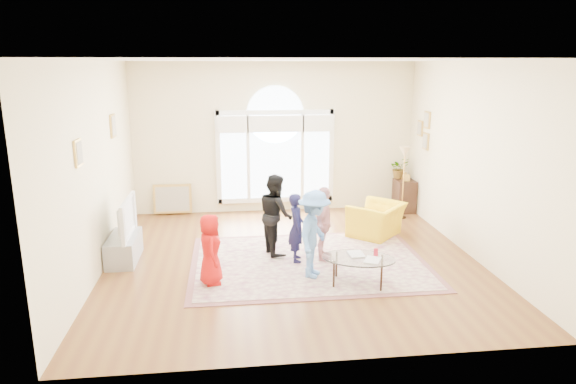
{
  "coord_description": "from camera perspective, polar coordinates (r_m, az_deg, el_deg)",
  "views": [
    {
      "loc": [
        -1.01,
        -7.88,
        3.15
      ],
      "look_at": [
        -0.04,
        0.3,
        1.08
      ],
      "focal_mm": 32.0,
      "sensor_mm": 36.0,
      "label": 1
    }
  ],
  "objects": [
    {
      "name": "child_pink",
      "position": [
        8.34,
        3.94,
        -3.52
      ],
      "size": [
        0.48,
        0.77,
        1.22
      ],
      "primitive_type": "imported",
      "rotation": [
        0.0,
        0.0,
        1.3
      ],
      "color": "#D79599",
      "rests_on": "area_rug"
    },
    {
      "name": "child_blue",
      "position": [
        7.66,
        2.92,
        -4.69
      ],
      "size": [
        0.81,
        0.99,
        1.33
      ],
      "primitive_type": "imported",
      "rotation": [
        0.0,
        0.0,
        1.14
      ],
      "color": "#598CD7",
      "rests_on": "area_rug"
    },
    {
      "name": "side_cabinet",
      "position": [
        11.46,
        12.79,
        -0.4
      ],
      "size": [
        0.4,
        0.5,
        0.7
      ],
      "primitive_type": "cube",
      "color": "black",
      "rests_on": "ground"
    },
    {
      "name": "child_red",
      "position": [
        7.53,
        -8.63,
        -6.31
      ],
      "size": [
        0.38,
        0.54,
        1.05
      ],
      "primitive_type": "imported",
      "rotation": [
        0.0,
        0.0,
        1.66
      ],
      "color": "red",
      "rests_on": "area_rug"
    },
    {
      "name": "floor_lamp",
      "position": [
        10.77,
        12.83,
        3.75
      ],
      "size": [
        0.3,
        0.3,
        1.51
      ],
      "color": "black",
      "rests_on": "ground"
    },
    {
      "name": "child_black",
      "position": [
        8.59,
        -1.38,
        -2.47
      ],
      "size": [
        0.65,
        0.76,
        1.36
      ],
      "primitive_type": "imported",
      "rotation": [
        0.0,
        0.0,
        1.81
      ],
      "color": "black",
      "rests_on": "area_rug"
    },
    {
      "name": "armchair",
      "position": [
        9.74,
        9.79,
        -3.07
      ],
      "size": [
        1.26,
        1.27,
        0.62
      ],
      "primitive_type": "imported",
      "rotation": [
        0.0,
        0.0,
        3.97
      ],
      "color": "yellow",
      "rests_on": "ground"
    },
    {
      "name": "potted_plant",
      "position": [
        11.48,
        12.25,
        2.62
      ],
      "size": [
        0.5,
        0.46,
        0.46
      ],
      "primitive_type": "imported",
      "rotation": [
        0.0,
        0.0,
        0.3
      ],
      "color": "#33722D",
      "rests_on": "plant_pedestal"
    },
    {
      "name": "rug_border",
      "position": [
        8.43,
        2.32,
        -7.8
      ],
      "size": [
        3.8,
        2.8,
        0.01
      ],
      "primitive_type": "cube",
      "color": "brown",
      "rests_on": "ground"
    },
    {
      "name": "plant_pedestal",
      "position": [
        11.61,
        12.1,
        -0.18
      ],
      "size": [
        0.2,
        0.2,
        0.7
      ],
      "primitive_type": "cylinder",
      "color": "white",
      "rests_on": "ground"
    },
    {
      "name": "tv_console",
      "position": [
        8.86,
        -17.77,
        -5.97
      ],
      "size": [
        0.45,
        1.0,
        0.42
      ],
      "primitive_type": "cube",
      "color": "#909398",
      "rests_on": "ground"
    },
    {
      "name": "television",
      "position": [
        8.7,
        -17.97,
        -2.73
      ],
      "size": [
        0.17,
        1.09,
        0.63
      ],
      "color": "black",
      "rests_on": "tv_console"
    },
    {
      "name": "leaning_picture",
      "position": [
        11.29,
        -12.61,
        -2.45
      ],
      "size": [
        0.8,
        0.14,
        0.62
      ],
      "primitive_type": "cube",
      "rotation": [
        -0.14,
        0.0,
        0.0
      ],
      "color": "tan",
      "rests_on": "ground"
    },
    {
      "name": "area_rug",
      "position": [
        8.43,
        2.32,
        -7.78
      ],
      "size": [
        3.6,
        2.6,
        0.02
      ],
      "primitive_type": "cube",
      "color": "#C3B994",
      "rests_on": "ground"
    },
    {
      "name": "room_shell",
      "position": [
        10.87,
        -1.31,
        5.73
      ],
      "size": [
        6.0,
        6.0,
        6.0
      ],
      "color": "beige",
      "rests_on": "ground"
    },
    {
      "name": "child_navy",
      "position": [
        8.28,
        0.97,
        -3.97
      ],
      "size": [
        0.29,
        0.42,
        1.12
      ],
      "primitive_type": "imported",
      "rotation": [
        0.0,
        0.0,
        1.52
      ],
      "color": "#151435",
      "rests_on": "area_rug"
    },
    {
      "name": "ground",
      "position": [
        8.54,
        0.52,
        -7.53
      ],
      "size": [
        6.0,
        6.0,
        0.0
      ],
      "primitive_type": "plane",
      "color": "brown",
      "rests_on": "ground"
    },
    {
      "name": "coffee_table",
      "position": [
        7.56,
        7.86,
        -7.37
      ],
      "size": [
        1.21,
        0.96,
        0.54
      ],
      "rotation": [
        0.0,
        0.0,
        -0.31
      ],
      "color": "silver",
      "rests_on": "ground"
    }
  ]
}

